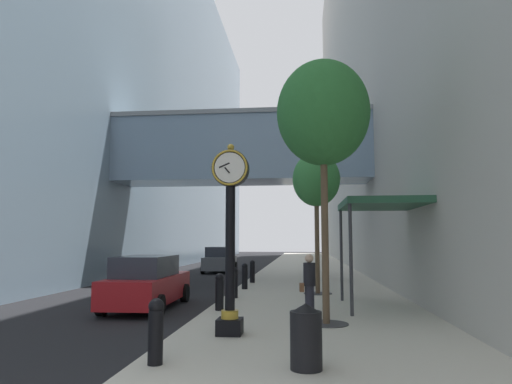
% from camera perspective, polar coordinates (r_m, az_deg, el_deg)
% --- Properties ---
extents(ground_plane, '(110.00, 110.00, 0.00)m').
position_cam_1_polar(ground_plane, '(31.26, 0.45, -10.06)').
color(ground_plane, black).
rests_on(ground_plane, ground).
extents(sidewalk_right, '(6.56, 80.00, 0.14)m').
position_cam_1_polar(sidewalk_right, '(34.12, 6.51, -9.56)').
color(sidewalk_right, beige).
rests_on(sidewalk_right, ground).
extents(building_block_left, '(23.24, 80.00, 30.79)m').
position_cam_1_polar(building_block_left, '(39.27, -17.05, 13.79)').
color(building_block_left, '#849EB2').
rests_on(building_block_left, ground).
extents(building_block_right, '(9.00, 80.00, 38.94)m').
position_cam_1_polar(building_block_right, '(39.03, 18.44, 20.57)').
color(building_block_right, '#B7B2A8').
rests_on(building_block_right, ground).
extents(street_clock, '(0.84, 0.55, 4.28)m').
position_cam_1_polar(street_clock, '(10.36, -3.23, -4.51)').
color(street_clock, black).
rests_on(street_clock, sidewalk_right).
extents(bollard_nearest, '(0.27, 0.27, 1.09)m').
position_cam_1_polar(bollard_nearest, '(8.24, -12.37, -16.38)').
color(bollard_nearest, black).
rests_on(bollard_nearest, sidewalk_right).
extents(bollard_third, '(0.27, 0.27, 1.09)m').
position_cam_1_polar(bollard_third, '(13.98, -4.56, -12.15)').
color(bollard_third, black).
rests_on(bollard_third, sidewalk_right).
extents(bollard_fourth, '(0.27, 0.27, 1.09)m').
position_cam_1_polar(bollard_fourth, '(16.91, -2.71, -11.09)').
color(bollard_fourth, black).
rests_on(bollard_fourth, sidewalk_right).
extents(bollard_fifth, '(0.27, 0.27, 1.09)m').
position_cam_1_polar(bollard_fifth, '(19.86, -1.42, -10.33)').
color(bollard_fifth, black).
rests_on(bollard_fifth, sidewalk_right).
extents(bollard_sixth, '(0.27, 0.27, 1.09)m').
position_cam_1_polar(bollard_sixth, '(22.81, -0.46, -9.77)').
color(bollard_sixth, black).
rests_on(bollard_sixth, sidewalk_right).
extents(street_tree_near, '(2.41, 2.41, 6.76)m').
position_cam_1_polar(street_tree_near, '(12.21, 8.35, 9.57)').
color(street_tree_near, '#333335').
rests_on(street_tree_near, sidewalk_right).
extents(street_tree_mid_near, '(1.88, 1.88, 5.57)m').
position_cam_1_polar(street_tree_mid_near, '(18.40, 7.51, 1.42)').
color(street_tree_mid_near, '#333335').
rests_on(street_tree_mid_near, sidewalk_right).
extents(trash_bin, '(0.53, 0.53, 1.05)m').
position_cam_1_polar(trash_bin, '(7.82, 6.24, -17.32)').
color(trash_bin, black).
rests_on(trash_bin, sidewalk_right).
extents(pedestrian_walking, '(0.48, 0.38, 1.68)m').
position_cam_1_polar(pedestrian_walking, '(13.18, 6.63, -11.14)').
color(pedestrian_walking, '#23232D').
rests_on(pedestrian_walking, sidewalk_right).
extents(storefront_awning, '(2.40, 3.60, 3.30)m').
position_cam_1_polar(storefront_awning, '(14.89, 15.11, -1.68)').
color(storefront_awning, '#235138').
rests_on(storefront_awning, sidewalk_right).
extents(car_grey_near, '(2.07, 4.55, 1.75)m').
position_cam_1_polar(car_grey_near, '(32.05, -4.52, -8.43)').
color(car_grey_near, slate).
rests_on(car_grey_near, ground).
extents(car_red_mid, '(2.03, 4.73, 1.70)m').
position_cam_1_polar(car_red_mid, '(15.65, -13.37, -10.94)').
color(car_red_mid, '#AD191E').
rests_on(car_red_mid, ground).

